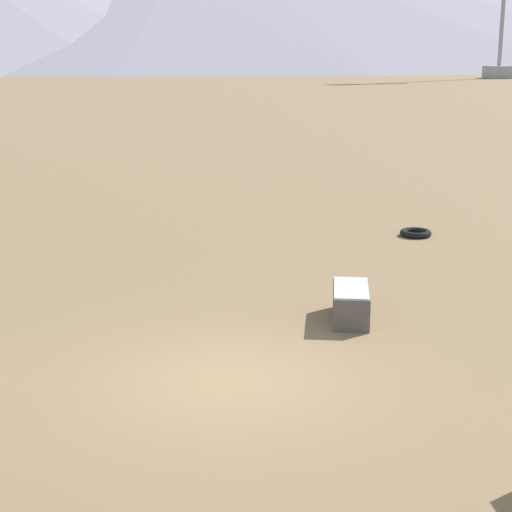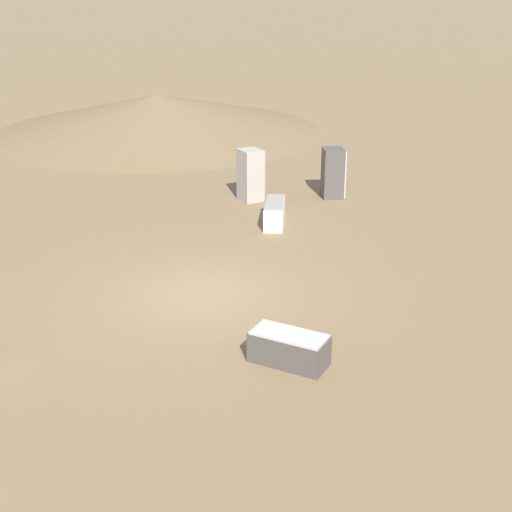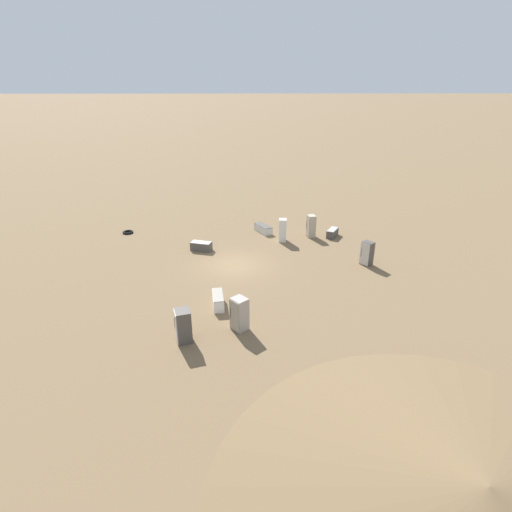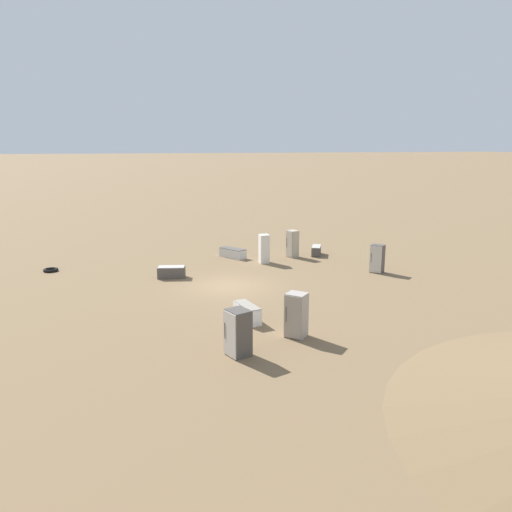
{
  "view_description": "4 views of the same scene",
  "coord_description": "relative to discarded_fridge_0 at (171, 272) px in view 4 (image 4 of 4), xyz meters",
  "views": [
    {
      "loc": [
        2.13,
        12.66,
        5.4
      ],
      "look_at": [
        -0.57,
        -0.84,
        1.83
      ],
      "focal_mm": 60.0,
      "sensor_mm": 36.0,
      "label": 1
    },
    {
      "loc": [
        -15.1,
        -4.33,
        7.25
      ],
      "look_at": [
        0.35,
        -1.24,
        0.97
      ],
      "focal_mm": 50.0,
      "sensor_mm": 36.0,
      "label": 2
    },
    {
      "loc": [
        25.14,
        0.74,
        11.59
      ],
      "look_at": [
        1.31,
        1.47,
        1.25
      ],
      "focal_mm": 28.0,
      "sensor_mm": 36.0,
      "label": 3
    },
    {
      "loc": [
        24.69,
        -7.36,
        7.34
      ],
      "look_at": [
        1.27,
        1.12,
        1.84
      ],
      "focal_mm": 35.0,
      "sensor_mm": 36.0,
      "label": 4
    }
  ],
  "objects": [
    {
      "name": "scrap_tire",
      "position": [
        -3.94,
        -6.54,
        -0.24
      ],
      "size": [
        0.87,
        0.87,
        0.17
      ],
      "color": "black",
      "rests_on": "ground_plane"
    },
    {
      "name": "discarded_fridge_3",
      "position": [
        10.59,
        2.96,
        0.55
      ],
      "size": [
        1.02,
        1.02,
        1.76
      ],
      "rotation": [
        0.0,
        0.0,
        3.85
      ],
      "color": "#A89E93",
      "rests_on": "ground_plane"
    },
    {
      "name": "discarded_fridge_2",
      "position": [
        -3.86,
        4.85,
        -0.02
      ],
      "size": [
        2.03,
        1.54,
        0.62
      ],
      "rotation": [
        0.0,
        0.0,
        2.07
      ],
      "color": "silver",
      "rests_on": "ground_plane"
    },
    {
      "name": "discarded_fridge_0",
      "position": [
        0.0,
        0.0,
        0.0
      ],
      "size": [
        1.1,
        1.67,
        0.66
      ],
      "rotation": [
        0.0,
        0.0,
        2.85
      ],
      "color": "#4C4742",
      "rests_on": "ground_plane"
    },
    {
      "name": "discarded_fridge_8",
      "position": [
        2.9,
        11.7,
        0.5
      ],
      "size": [
        0.95,
        0.93,
        1.66
      ],
      "rotation": [
        0.0,
        0.0,
        3.8
      ],
      "color": "#4C4742",
      "rests_on": "ground_plane"
    },
    {
      "name": "discarded_fridge_4",
      "position": [
        11.54,
        0.26,
        0.52
      ],
      "size": [
        0.96,
        0.92,
        1.7
      ],
      "rotation": [
        0.0,
        0.0,
        3.42
      ],
      "color": "#4C4742",
      "rests_on": "ground_plane"
    },
    {
      "name": "discarded_fridge_1",
      "position": [
        -2.63,
        10.48,
        -0.01
      ],
      "size": [
        1.54,
        1.22,
        0.64
      ],
      "rotation": [
        0.0,
        0.0,
        4.19
      ],
      "color": "#4C4742",
      "rests_on": "ground_plane"
    },
    {
      "name": "discarded_fridge_6",
      "position": [
        8.26,
        1.74,
        0.04
      ],
      "size": [
        1.73,
        0.77,
        0.73
      ],
      "rotation": [
        0.0,
        0.0,
        1.69
      ],
      "color": "white",
      "rests_on": "ground_plane"
    },
    {
      "name": "discarded_fridge_7",
      "position": [
        -2.67,
        8.7,
        0.58
      ],
      "size": [
        0.81,
        0.72,
        1.81
      ],
      "rotation": [
        0.0,
        0.0,
        3.34
      ],
      "color": "#B2A88E",
      "rests_on": "ground_plane"
    },
    {
      "name": "discarded_fridge_5",
      "position": [
        -1.72,
        6.28,
        0.59
      ],
      "size": [
        0.75,
        0.64,
        1.84
      ],
      "rotation": [
        0.0,
        0.0,
        1.47
      ],
      "color": "silver",
      "rests_on": "ground_plane"
    },
    {
      "name": "ground_plane",
      "position": [
        2.79,
        2.53,
        -0.33
      ],
      "size": [
        1000.0,
        1000.0,
        0.0
      ],
      "primitive_type": "plane",
      "color": "brown"
    }
  ]
}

